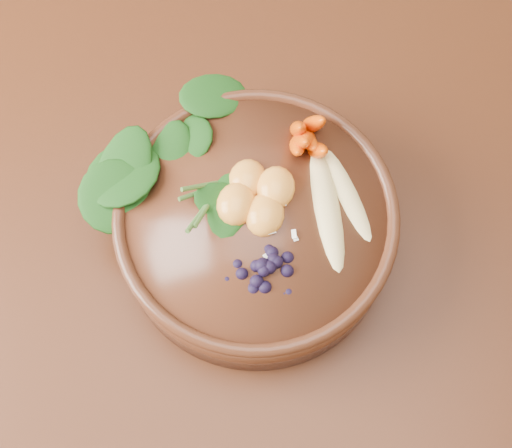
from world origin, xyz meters
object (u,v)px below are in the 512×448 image
object	(u,v)px
carrot_cluster	(299,121)
blueberry_pile	(266,263)
banana_halves	(339,195)
kale_heap	(205,155)
dining_table	(250,262)
stoneware_bowl	(256,227)
mandarin_cluster	(256,190)

from	to	relation	value
carrot_cluster	blueberry_pile	size ratio (longest dim) A/B	0.60
banana_halves	blueberry_pile	xyz separation A→B (m)	(-0.06, -0.09, 0.01)
banana_halves	carrot_cluster	bearing A→B (deg)	113.06
kale_heap	banana_halves	bearing A→B (deg)	-6.74
dining_table	kale_heap	world-z (taller)	kale_heap
stoneware_bowl	mandarin_cluster	xyz separation A→B (m)	(-0.00, 0.02, 0.06)
banana_halves	blueberry_pile	size ratio (longest dim) A/B	1.23
stoneware_bowl	mandarin_cluster	bearing A→B (deg)	100.46
carrot_cluster	kale_heap	bearing A→B (deg)	-169.49
kale_heap	mandarin_cluster	bearing A→B (deg)	-24.98
dining_table	carrot_cluster	size ratio (longest dim) A/B	19.73
mandarin_cluster	blueberry_pile	distance (m)	0.08
stoneware_bowl	carrot_cluster	size ratio (longest dim) A/B	3.62
mandarin_cluster	blueberry_pile	xyz separation A→B (m)	(0.02, -0.08, 0.00)
stoneware_bowl	banana_halves	xyz separation A→B (m)	(0.08, 0.03, 0.05)
mandarin_cluster	blueberry_pile	world-z (taller)	blueberry_pile
carrot_cluster	banana_halves	distance (m)	0.09
stoneware_bowl	kale_heap	xyz separation A→B (m)	(-0.06, 0.05, 0.06)
dining_table	kale_heap	xyz separation A→B (m)	(-0.05, 0.04, 0.19)
dining_table	blueberry_pile	bearing A→B (deg)	-64.32
dining_table	blueberry_pile	world-z (taller)	blueberry_pile
dining_table	kale_heap	size ratio (longest dim) A/B	8.31
stoneware_bowl	banana_halves	bearing A→B (deg)	19.55
carrot_cluster	mandarin_cluster	size ratio (longest dim) A/B	0.87
carrot_cluster	banana_halves	size ratio (longest dim) A/B	0.48
stoneware_bowl	kale_heap	size ratio (longest dim) A/B	1.53
banana_halves	mandarin_cluster	distance (m)	0.08
kale_heap	banana_halves	size ratio (longest dim) A/B	1.15
carrot_cluster	blueberry_pile	world-z (taller)	carrot_cluster
stoneware_bowl	banana_halves	size ratio (longest dim) A/B	1.76
banana_halves	mandarin_cluster	bearing A→B (deg)	170.25
kale_heap	dining_table	bearing A→B (deg)	-38.50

